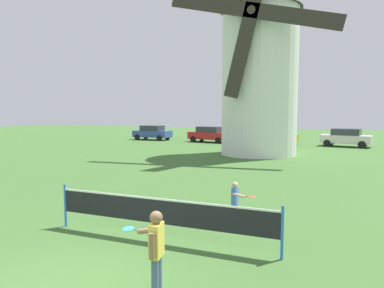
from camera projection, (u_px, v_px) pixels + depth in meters
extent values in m
cylinder|color=white|center=(259.00, 84.00, 23.33)|extent=(5.16, 5.16, 9.84)
cylinder|color=#382D23|center=(252.00, 11.00, 20.33)|extent=(0.50, 0.60, 0.50)
cube|color=#332D28|center=(252.00, 10.00, 20.20)|extent=(3.35, 0.12, 10.51)
cube|color=#332D28|center=(252.00, 10.00, 20.20)|extent=(10.51, 0.12, 3.35)
cylinder|color=blue|center=(65.00, 205.00, 8.65)|extent=(0.06, 0.06, 1.10)
cylinder|color=blue|center=(282.00, 233.00, 6.68)|extent=(0.06, 0.06, 1.10)
cube|color=black|center=(160.00, 212.00, 7.65)|extent=(5.38, 0.01, 0.55)
cube|color=white|center=(160.00, 199.00, 7.62)|extent=(5.38, 0.02, 0.04)
cylinder|color=slate|center=(155.00, 278.00, 5.35)|extent=(0.12, 0.12, 0.62)
cylinder|color=slate|center=(158.00, 274.00, 5.49)|extent=(0.12, 0.12, 0.62)
cube|color=#E5CC4C|center=(156.00, 240.00, 5.37)|extent=(0.20, 0.32, 0.55)
sphere|color=#89664C|center=(156.00, 217.00, 5.33)|extent=(0.21, 0.21, 0.21)
cylinder|color=#89664C|center=(152.00, 246.00, 5.18)|extent=(0.09, 0.09, 0.41)
cylinder|color=#89664C|center=(150.00, 231.00, 5.57)|extent=(0.43, 0.13, 0.16)
cylinder|color=#338CCC|center=(140.00, 230.00, 5.62)|extent=(0.22, 0.05, 0.04)
ellipsoid|color=#338CCC|center=(128.00, 228.00, 5.67)|extent=(0.21, 0.26, 0.03)
cylinder|color=#333338|center=(235.00, 213.00, 9.02)|extent=(0.10, 0.10, 0.50)
cylinder|color=#333338|center=(234.00, 214.00, 8.90)|extent=(0.10, 0.10, 0.50)
cube|color=#4C7AD1|center=(235.00, 196.00, 8.92)|extent=(0.15, 0.25, 0.44)
sphere|color=#DBB28E|center=(235.00, 185.00, 8.89)|extent=(0.17, 0.17, 0.17)
cylinder|color=#DBB28E|center=(237.00, 196.00, 9.06)|extent=(0.07, 0.07, 0.33)
cylinder|color=#DBB28E|center=(239.00, 195.00, 8.72)|extent=(0.34, 0.09, 0.13)
cylinder|color=#D84C33|center=(244.00, 196.00, 8.67)|extent=(0.22, 0.04, 0.04)
ellipsoid|color=#D84C33|center=(252.00, 197.00, 8.58)|extent=(0.19, 0.25, 0.03)
cube|color=#334C99|center=(152.00, 134.00, 36.71)|extent=(4.23, 2.00, 0.70)
cube|color=#2D333D|center=(152.00, 128.00, 36.65)|extent=(2.41, 1.66, 0.56)
cylinder|color=black|center=(167.00, 137.00, 36.90)|extent=(0.61, 0.22, 0.60)
cylinder|color=black|center=(159.00, 138.00, 35.38)|extent=(0.61, 0.22, 0.60)
cylinder|color=black|center=(146.00, 136.00, 38.11)|extent=(0.61, 0.22, 0.60)
cylinder|color=black|center=(137.00, 137.00, 36.58)|extent=(0.61, 0.22, 0.60)
cube|color=red|center=(210.00, 136.00, 33.77)|extent=(4.54, 2.58, 0.70)
cube|color=#2D333D|center=(210.00, 129.00, 33.71)|extent=(2.66, 1.98, 0.56)
cylinder|color=black|center=(227.00, 139.00, 33.70)|extent=(0.62, 0.30, 0.60)
cylinder|color=black|center=(218.00, 140.00, 32.29)|extent=(0.62, 0.30, 0.60)
cylinder|color=black|center=(202.00, 138.00, 35.31)|extent=(0.62, 0.30, 0.60)
cylinder|color=black|center=(193.00, 139.00, 33.91)|extent=(0.62, 0.30, 0.60)
cube|color=#999919|center=(273.00, 137.00, 31.46)|extent=(4.53, 2.05, 0.70)
cube|color=#2D333D|center=(274.00, 131.00, 31.40)|extent=(2.58, 1.69, 0.56)
cylinder|color=black|center=(291.00, 141.00, 31.59)|extent=(0.61, 0.23, 0.60)
cylinder|color=black|center=(288.00, 142.00, 30.07)|extent=(0.61, 0.23, 0.60)
cylinder|color=black|center=(260.00, 140.00, 32.90)|extent=(0.61, 0.23, 0.60)
cylinder|color=black|center=(255.00, 141.00, 31.38)|extent=(0.61, 0.23, 0.60)
cube|color=silver|center=(346.00, 139.00, 29.25)|extent=(4.29, 2.52, 0.70)
cube|color=#2D333D|center=(346.00, 132.00, 29.19)|extent=(2.52, 1.94, 0.56)
cylinder|color=black|center=(365.00, 143.00, 29.23)|extent=(0.62, 0.30, 0.60)
cylinder|color=black|center=(362.00, 145.00, 27.82)|extent=(0.62, 0.30, 0.60)
cylinder|color=black|center=(331.00, 142.00, 30.74)|extent=(0.62, 0.30, 0.60)
cylinder|color=black|center=(327.00, 143.00, 29.34)|extent=(0.62, 0.30, 0.60)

